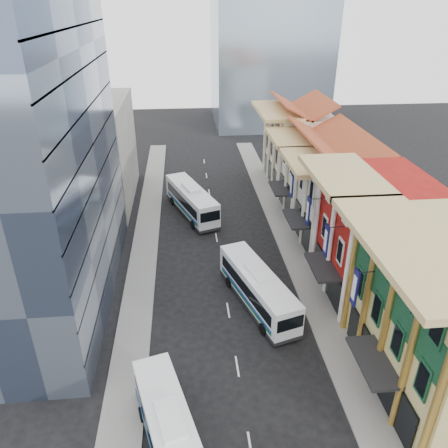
{
  "coord_description": "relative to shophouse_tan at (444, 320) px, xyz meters",
  "views": [
    {
      "loc": [
        -3.42,
        -17.22,
        25.8
      ],
      "look_at": [
        0.17,
        21.01,
        5.94
      ],
      "focal_mm": 35.0,
      "sensor_mm": 36.0,
      "label": 1
    }
  ],
  "objects": [
    {
      "name": "shophouse_tan",
      "position": [
        0.0,
        0.0,
        0.0
      ],
      "size": [
        8.0,
        14.0,
        12.0
      ],
      "primitive_type": "cube",
      "color": "tan",
      "rests_on": "ground"
    },
    {
      "name": "office_block_far",
      "position": [
        -30.0,
        37.0,
        1.0
      ],
      "size": [
        10.0,
        18.0,
        14.0
      ],
      "primitive_type": "cube",
      "color": "gray",
      "rests_on": "ground"
    },
    {
      "name": "shophouse_red",
      "position": [
        0.0,
        12.0,
        0.0
      ],
      "size": [
        8.0,
        10.0,
        12.0
      ],
      "primitive_type": "cube",
      "color": "maroon",
      "rests_on": "ground"
    },
    {
      "name": "sidewalk_left",
      "position": [
        -22.5,
        17.0,
        -5.92
      ],
      "size": [
        3.0,
        90.0,
        0.15
      ],
      "primitive_type": "cube",
      "color": "slate",
      "rests_on": "ground"
    },
    {
      "name": "sidewalk_right",
      "position": [
        -5.5,
        17.0,
        -5.92
      ],
      "size": [
        3.0,
        90.0,
        0.15
      ],
      "primitive_type": "cube",
      "color": "slate",
      "rests_on": "ground"
    },
    {
      "name": "shophouse_cream_mid",
      "position": [
        0.0,
        30.5,
        -1.0
      ],
      "size": [
        8.0,
        9.0,
        10.0
      ],
      "primitive_type": "cube",
      "color": "beige",
      "rests_on": "ground"
    },
    {
      "name": "bus_right",
      "position": [
        -11.19,
        10.65,
        -4.07
      ],
      "size": [
        6.22,
        12.34,
        3.86
      ],
      "primitive_type": null,
      "rotation": [
        0.0,
        0.0,
        0.3
      ],
      "color": "white",
      "rests_on": "ground"
    },
    {
      "name": "bus_left_near",
      "position": [
        -18.97,
        -4.18,
        -4.18
      ],
      "size": [
        5.62,
        11.68,
        3.65
      ],
      "primitive_type": null,
      "rotation": [
        0.0,
        0.0,
        0.27
      ],
      "color": "silver",
      "rests_on": "ground"
    },
    {
      "name": "office_tower",
      "position": [
        -31.0,
        14.0,
        9.0
      ],
      "size": [
        12.0,
        26.0,
        30.0
      ],
      "primitive_type": "cube",
      "color": "#424E68",
      "rests_on": "ground"
    },
    {
      "name": "shophouse_cream_far",
      "position": [
        0.0,
        41.0,
        -0.5
      ],
      "size": [
        8.0,
        12.0,
        11.0
      ],
      "primitive_type": "cube",
      "color": "beige",
      "rests_on": "ground"
    },
    {
      "name": "shophouse_cream_near",
      "position": [
        0.0,
        21.5,
        -1.0
      ],
      "size": [
        8.0,
        9.0,
        10.0
      ],
      "primitive_type": "cube",
      "color": "beige",
      "rests_on": "ground"
    },
    {
      "name": "bus_left_far",
      "position": [
        -16.77,
        30.87,
        -3.97
      ],
      "size": [
        7.03,
        12.91,
        4.06
      ],
      "primitive_type": null,
      "rotation": [
        0.0,
        0.0,
        0.34
      ],
      "color": "silver",
      "rests_on": "ground"
    }
  ]
}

